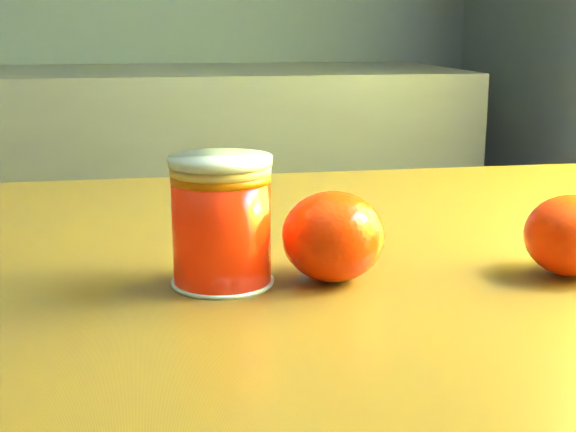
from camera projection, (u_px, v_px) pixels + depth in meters
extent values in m
cube|color=brown|center=(389.00, 279.00, 0.68)|extent=(1.10, 0.78, 0.04)
cylinder|color=red|center=(222.00, 229.00, 0.59)|extent=(0.07, 0.07, 0.08)
cylinder|color=#DFAB5B|center=(220.00, 169.00, 0.58)|extent=(0.07, 0.07, 0.01)
cylinder|color=silver|center=(220.00, 162.00, 0.58)|extent=(0.08, 0.08, 0.00)
ellipsoid|color=#F93004|center=(333.00, 236.00, 0.60)|extent=(0.10, 0.10, 0.07)
ellipsoid|color=#F93004|center=(571.00, 236.00, 0.61)|extent=(0.09, 0.09, 0.06)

